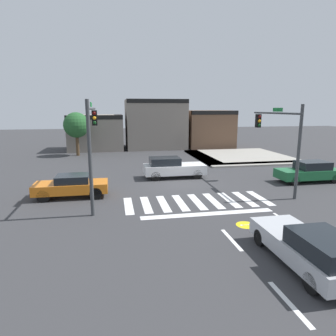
{
  "coord_description": "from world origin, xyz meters",
  "views": [
    {
      "loc": [
        -4.53,
        -19.86,
        5.18
      ],
      "look_at": [
        -0.95,
        -0.59,
        1.2
      ],
      "focal_mm": 31.42,
      "sensor_mm": 36.0,
      "label": 1
    }
  ],
  "objects": [
    {
      "name": "car_green",
      "position": [
        9.2,
        -1.51,
        0.75
      ],
      "size": [
        4.53,
        1.74,
        1.49
      ],
      "rotation": [
        0.0,
        0.0,
        3.14
      ],
      "color": "#1E6638",
      "rests_on": "ground_plane"
    },
    {
      "name": "car_white",
      "position": [
        -0.23,
        1.56,
        0.8
      ],
      "size": [
        4.6,
        1.84,
        1.57
      ],
      "color": "white",
      "rests_on": "ground_plane"
    },
    {
      "name": "car_orange",
      "position": [
        -7.06,
        -2.28,
        0.7
      ],
      "size": [
        4.22,
        1.7,
        1.34
      ],
      "rotation": [
        0.0,
        0.0,
        3.14
      ],
      "color": "orange",
      "rests_on": "ground_plane"
    },
    {
      "name": "crosswalk_near",
      "position": [
        0.0,
        -4.5,
        0.0
      ],
      "size": [
        8.16,
        2.91,
        0.01
      ],
      "color": "silver",
      "rests_on": "ground_plane"
    },
    {
      "name": "curb_corner_northeast",
      "position": [
        8.49,
        9.42,
        0.07
      ],
      "size": [
        10.0,
        10.6,
        0.15
      ],
      "color": "#9E998E",
      "rests_on": "ground_plane"
    },
    {
      "name": "traffic_signal_southeast",
      "position": [
        5.76,
        -2.78,
        3.73
      ],
      "size": [
        0.32,
        5.66,
        5.42
      ],
      "rotation": [
        0.0,
        0.0,
        1.57
      ],
      "color": "#383A3D",
      "rests_on": "ground_plane"
    },
    {
      "name": "roadside_tree",
      "position": [
        -8.5,
        14.0,
        3.37
      ],
      "size": [
        2.79,
        2.79,
        4.8
      ],
      "color": "#4C3823",
      "rests_on": "ground_plane"
    },
    {
      "name": "lane_markings",
      "position": [
        1.06,
        -12.74,
        0.0
      ],
      "size": [
        6.8,
        24.25,
        0.01
      ],
      "color": "white",
      "rests_on": "ground_plane"
    },
    {
      "name": "storefront_row",
      "position": [
        0.98,
        19.17,
        2.74
      ],
      "size": [
        21.28,
        6.79,
        6.32
      ],
      "color": "gray",
      "rests_on": "ground_plane"
    },
    {
      "name": "ground_plane",
      "position": [
        0.0,
        0.0,
        0.0
      ],
      "size": [
        120.0,
        120.0,
        0.0
      ],
      "primitive_type": "plane",
      "color": "#353538"
    },
    {
      "name": "car_silver",
      "position": [
        1.66,
        -11.96,
        0.72
      ],
      "size": [
        1.77,
        4.5,
        1.41
      ],
      "rotation": [
        0.0,
        0.0,
        1.57
      ],
      "color": "#B7BABF",
      "rests_on": "ground_plane"
    },
    {
      "name": "bike_detector_marking",
      "position": [
        1.24,
        -8.19,
        0.0
      ],
      "size": [
        0.9,
        0.9,
        0.01
      ],
      "color": "yellow",
      "rests_on": "ground_plane"
    },
    {
      "name": "traffic_signal_southwest",
      "position": [
        -5.66,
        -3.38,
        3.92
      ],
      "size": [
        0.32,
        5.77,
        5.61
      ],
      "rotation": [
        0.0,
        0.0,
        1.57
      ],
      "color": "#383A3D",
      "rests_on": "ground_plane"
    }
  ]
}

